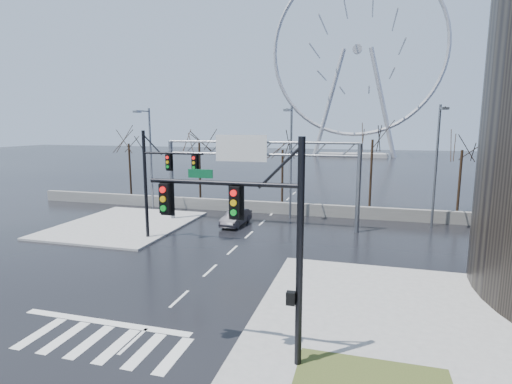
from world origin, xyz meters
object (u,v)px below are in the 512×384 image
(sign_gantry, at_px, (255,164))
(ferris_wheel, at_px, (357,57))
(signal_mast_far, at_px, (159,175))
(car, at_px, (236,218))
(signal_mast_near, at_px, (260,230))

(sign_gantry, bearing_deg, ferris_wheel, 86.16)
(sign_gantry, height_order, ferris_wheel, ferris_wheel)
(signal_mast_far, xyz_separation_m, ferris_wheel, (10.87, 86.04, 21.30))
(sign_gantry, xyz_separation_m, ferris_wheel, (5.38, 80.04, 20.95))
(ferris_wheel, bearing_deg, car, -94.91)
(signal_mast_near, height_order, sign_gantry, signal_mast_near)
(signal_mast_near, height_order, ferris_wheel, ferris_wheel)
(sign_gantry, bearing_deg, signal_mast_far, -132.47)
(signal_mast_near, distance_m, sign_gantry, 19.79)
(signal_mast_near, distance_m, car, 20.37)
(signal_mast_near, distance_m, ferris_wheel, 101.29)
(signal_mast_near, relative_size, sign_gantry, 0.49)
(signal_mast_near, relative_size, car, 1.98)
(signal_mast_far, relative_size, sign_gantry, 0.49)
(signal_mast_far, xyz_separation_m, car, (3.95, 5.64, -4.17))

